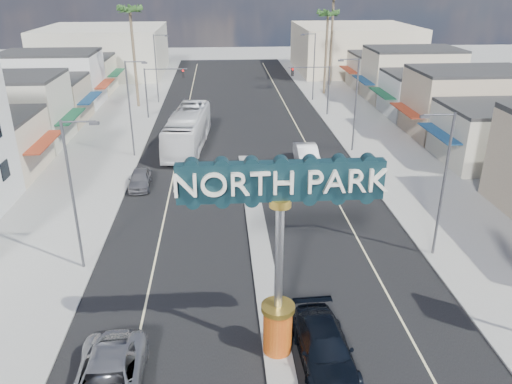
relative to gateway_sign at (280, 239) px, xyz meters
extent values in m
plane|color=gray|center=(0.00, 28.02, -5.93)|extent=(160.00, 160.00, 0.00)
cube|color=black|center=(0.00, 28.02, -5.92)|extent=(20.00, 120.00, 0.01)
cube|color=gray|center=(0.00, 12.02, -5.85)|extent=(1.30, 30.00, 0.16)
cube|color=gray|center=(-14.00, 28.02, -5.87)|extent=(8.00, 120.00, 0.12)
cube|color=gray|center=(14.00, 28.02, -5.87)|extent=(8.00, 120.00, 0.12)
cube|color=beige|center=(-24.00, 41.02, -2.93)|extent=(12.00, 42.00, 6.00)
cube|color=#B7B29E|center=(24.00, 41.02, -2.93)|extent=(12.00, 42.00, 6.00)
cube|color=#B7B29E|center=(-22.00, 73.02, -1.93)|extent=(20.00, 20.00, 8.00)
cube|color=beige|center=(22.00, 73.02, -1.93)|extent=(20.00, 20.00, 8.00)
cylinder|color=red|center=(0.00, 0.02, -4.67)|extent=(1.30, 1.30, 2.20)
cylinder|color=gold|center=(0.00, 0.02, -3.44)|extent=(1.50, 1.50, 0.25)
cylinder|color=#B7B7BC|center=(0.00, 0.02, -0.92)|extent=(0.36, 0.36, 4.80)
cylinder|color=gold|center=(0.00, 0.02, 1.66)|extent=(0.90, 0.90, 0.35)
cube|color=black|center=(0.00, 0.02, 2.58)|extent=(8.20, 0.50, 1.60)
cylinder|color=#47474C|center=(-11.00, 42.02, -2.93)|extent=(0.18, 0.18, 6.00)
cylinder|color=#47474C|center=(-8.50, 42.02, -0.03)|extent=(5.00, 0.12, 0.12)
cube|color=black|center=(-6.50, 42.02, -0.53)|extent=(0.32, 0.32, 1.00)
sphere|color=red|center=(-6.50, 41.84, -0.21)|extent=(0.22, 0.22, 0.22)
cylinder|color=#47474C|center=(11.00, 42.02, -2.93)|extent=(0.18, 0.18, 6.00)
cylinder|color=#47474C|center=(8.50, 42.02, -0.03)|extent=(5.00, 0.12, 0.12)
cube|color=black|center=(6.50, 42.02, -0.53)|extent=(0.32, 0.32, 1.00)
sphere|color=red|center=(6.50, 41.84, -0.21)|extent=(0.22, 0.22, 0.22)
cylinder|color=#47474C|center=(-10.60, 8.02, -1.43)|extent=(0.16, 0.16, 9.00)
cylinder|color=#47474C|center=(-9.70, 8.02, 2.97)|extent=(1.80, 0.10, 0.10)
cube|color=#47474C|center=(-8.90, 8.02, 2.87)|extent=(0.50, 0.22, 0.15)
cylinder|color=#47474C|center=(-10.60, 28.02, -1.43)|extent=(0.16, 0.16, 9.00)
cylinder|color=#47474C|center=(-9.70, 28.02, 2.97)|extent=(1.80, 0.10, 0.10)
cube|color=#47474C|center=(-8.90, 28.02, 2.87)|extent=(0.50, 0.22, 0.15)
cylinder|color=#47474C|center=(-10.60, 50.02, -1.43)|extent=(0.16, 0.16, 9.00)
cylinder|color=#47474C|center=(-9.70, 50.02, 2.97)|extent=(1.80, 0.10, 0.10)
cube|color=#47474C|center=(-8.90, 50.02, 2.87)|extent=(0.50, 0.22, 0.15)
cylinder|color=#47474C|center=(10.60, 8.02, -1.43)|extent=(0.16, 0.16, 9.00)
cylinder|color=#47474C|center=(9.70, 8.02, 2.97)|extent=(1.80, 0.10, 0.10)
cube|color=#47474C|center=(8.90, 8.02, 2.87)|extent=(0.50, 0.22, 0.15)
cylinder|color=#47474C|center=(10.60, 28.02, -1.43)|extent=(0.16, 0.16, 9.00)
cylinder|color=#47474C|center=(9.70, 28.02, 2.97)|extent=(1.80, 0.10, 0.10)
cube|color=#47474C|center=(8.90, 28.02, 2.87)|extent=(0.50, 0.22, 0.15)
cylinder|color=#47474C|center=(10.60, 50.02, -1.43)|extent=(0.16, 0.16, 9.00)
cylinder|color=#47474C|center=(9.70, 50.02, 2.97)|extent=(1.80, 0.10, 0.10)
cube|color=#47474C|center=(8.90, 50.02, 2.87)|extent=(0.50, 0.22, 0.15)
cylinder|color=brown|center=(-13.00, 48.02, 0.07)|extent=(0.36, 0.36, 12.00)
cylinder|color=brown|center=(13.00, 54.02, -0.43)|extent=(0.36, 0.36, 11.00)
cylinder|color=brown|center=(15.00, 60.02, 0.57)|extent=(0.36, 0.36, 13.00)
imported|color=#A0A0A4|center=(-7.14, -2.19, -5.09)|extent=(2.97, 6.12, 1.68)
imported|color=black|center=(2.00, -0.77, -5.11)|extent=(2.51, 5.69, 1.63)
imported|color=slate|center=(-8.96, 20.33, -5.22)|extent=(1.83, 4.24, 1.42)
imported|color=silver|center=(5.50, 24.72, -5.05)|extent=(1.87, 5.35, 1.76)
imported|color=white|center=(-5.57, 30.55, -4.11)|extent=(4.38, 13.32, 3.64)
camera|label=1|loc=(-2.30, -17.95, 9.94)|focal=35.00mm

